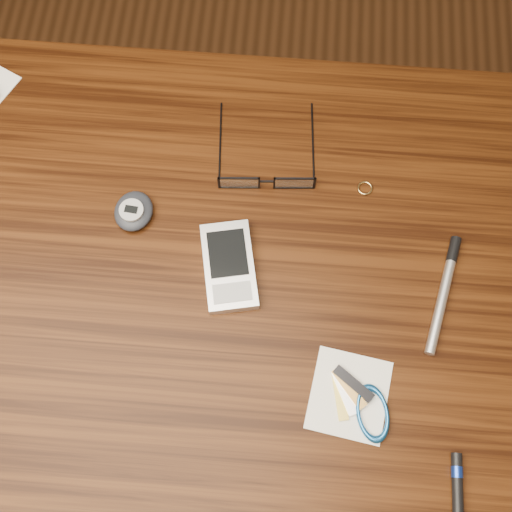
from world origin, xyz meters
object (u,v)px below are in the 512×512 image
at_px(eyeglasses, 267,178).
at_px(silver_pen, 445,285).
at_px(pedometer, 133,211).
at_px(pda_phone, 229,266).
at_px(desk, 235,308).
at_px(notepad_keys, 361,404).

height_order(eyeglasses, silver_pen, eyeglasses).
bearing_deg(eyeglasses, silver_pen, -28.61).
relative_size(pedometer, silver_pen, 0.40).
bearing_deg(eyeglasses, pedometer, -160.24).
relative_size(eyeglasses, pda_phone, 1.12).
relative_size(eyeglasses, silver_pen, 0.91).
bearing_deg(desk, eyeglasses, 77.95).
height_order(desk, eyeglasses, eyeglasses).
bearing_deg(pda_phone, desk, -74.68).
bearing_deg(notepad_keys, pedometer, 143.72).
relative_size(eyeglasses, notepad_keys, 1.26).
xyz_separation_m(eyeglasses, pda_phone, (-0.04, -0.12, -0.00)).
height_order(eyeglasses, pda_phone, eyeglasses).
bearing_deg(pedometer, pda_phone, -26.33).
distance_m(desk, pda_phone, 0.11).
distance_m(desk, pedometer, 0.20).
distance_m(pedometer, notepad_keys, 0.37).
xyz_separation_m(eyeglasses, notepad_keys, (0.13, -0.28, -0.01)).
bearing_deg(silver_pen, notepad_keys, -123.31).
distance_m(desk, notepad_keys, 0.24).
bearing_deg(silver_pen, eyeglasses, 151.39).
height_order(pedometer, notepad_keys, pedometer).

